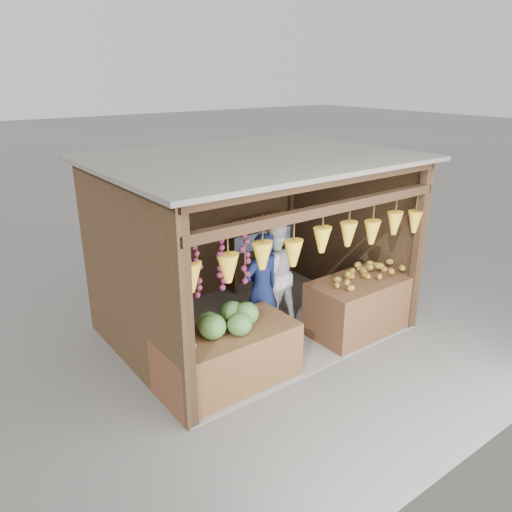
{
  "coord_description": "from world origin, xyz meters",
  "views": [
    {
      "loc": [
        -4.13,
        -5.56,
        3.75
      ],
      "look_at": [
        -0.04,
        -0.1,
        1.22
      ],
      "focal_mm": 35.0,
      "sensor_mm": 36.0,
      "label": 1
    }
  ],
  "objects_px": {
    "counter_left": "(228,358)",
    "vendor_seated": "(147,300)",
    "man_standing": "(261,289)",
    "counter_right": "(360,305)",
    "woman_standing": "(273,274)"
  },
  "relations": [
    {
      "from": "counter_left",
      "to": "counter_right",
      "type": "xyz_separation_m",
      "value": [
        2.38,
        -0.03,
        0.05
      ]
    },
    {
      "from": "man_standing",
      "to": "counter_left",
      "type": "bearing_deg",
      "value": 27.87
    },
    {
      "from": "woman_standing",
      "to": "vendor_seated",
      "type": "xyz_separation_m",
      "value": [
        -1.99,
        0.2,
        0.05
      ]
    },
    {
      "from": "counter_left",
      "to": "woman_standing",
      "type": "distance_m",
      "value": 1.82
    },
    {
      "from": "counter_left",
      "to": "counter_right",
      "type": "relative_size",
      "value": 1.1
    },
    {
      "from": "man_standing",
      "to": "counter_right",
      "type": "bearing_deg",
      "value": 152.51
    },
    {
      "from": "counter_left",
      "to": "vendor_seated",
      "type": "xyz_separation_m",
      "value": [
        -0.52,
        1.16,
        0.51
      ]
    },
    {
      "from": "counter_left",
      "to": "woman_standing",
      "type": "bearing_deg",
      "value": 32.93
    },
    {
      "from": "woman_standing",
      "to": "vendor_seated",
      "type": "distance_m",
      "value": 2.0
    },
    {
      "from": "woman_standing",
      "to": "vendor_seated",
      "type": "relative_size",
      "value": 1.47
    },
    {
      "from": "counter_left",
      "to": "man_standing",
      "type": "bearing_deg",
      "value": 31.33
    },
    {
      "from": "man_standing",
      "to": "vendor_seated",
      "type": "xyz_separation_m",
      "value": [
        -1.5,
        0.56,
        0.05
      ]
    },
    {
      "from": "man_standing",
      "to": "woman_standing",
      "type": "xyz_separation_m",
      "value": [
        0.5,
        0.36,
        0.0
      ]
    },
    {
      "from": "counter_left",
      "to": "vendor_seated",
      "type": "relative_size",
      "value": 1.53
    },
    {
      "from": "counter_right",
      "to": "woman_standing",
      "type": "xyz_separation_m",
      "value": [
        -0.91,
        0.99,
        0.42
      ]
    }
  ]
}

